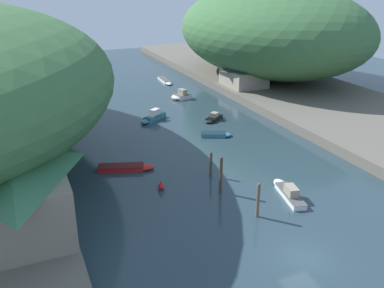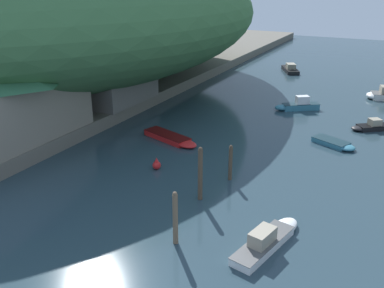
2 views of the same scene
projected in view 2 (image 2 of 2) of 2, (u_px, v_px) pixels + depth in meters
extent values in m
plane|color=#283D47|center=(291.00, 120.00, 42.96)|extent=(130.00, 130.00, 0.00)
cube|color=#666056|center=(87.00, 86.00, 53.49)|extent=(22.00, 120.00, 1.23)
ellipsoid|color=#3D6B3D|center=(78.00, 15.00, 51.57)|extent=(40.07, 56.10, 15.79)
cube|color=gray|center=(5.00, 111.00, 33.98)|extent=(7.05, 12.53, 4.63)
cube|color=slate|center=(115.00, 87.00, 44.61)|extent=(5.55, 8.38, 2.92)
pyramid|color=#3D4247|center=(113.00, 65.00, 43.75)|extent=(5.99, 9.05, 1.76)
cube|color=white|center=(263.00, 246.00, 22.64)|extent=(2.24, 4.77, 0.46)
ellipsoid|color=white|center=(284.00, 227.00, 24.30)|extent=(1.67, 2.51, 0.46)
cube|color=#525252|center=(263.00, 242.00, 22.55)|extent=(2.28, 4.87, 0.03)
cube|color=#9E937F|center=(262.00, 237.00, 22.31)|extent=(1.21, 1.77, 0.79)
cube|color=red|center=(167.00, 137.00, 37.87)|extent=(4.87, 2.91, 0.48)
ellipsoid|color=red|center=(185.00, 144.00, 36.33)|extent=(2.65, 2.09, 0.48)
cube|color=#450A0A|center=(167.00, 134.00, 37.77)|extent=(4.97, 2.97, 0.03)
cube|color=teal|center=(301.00, 107.00, 46.19)|extent=(3.84, 3.14, 0.63)
ellipsoid|color=teal|center=(284.00, 107.00, 45.95)|extent=(2.21, 2.00, 0.63)
cube|color=#132A33|center=(301.00, 104.00, 46.07)|extent=(3.91, 3.20, 0.03)
cube|color=silver|center=(302.00, 100.00, 45.93)|extent=(1.57, 1.44, 0.88)
cube|color=white|center=(383.00, 96.00, 50.17)|extent=(2.90, 2.66, 0.68)
ellipsoid|color=white|center=(372.00, 96.00, 50.40)|extent=(1.70, 2.24, 0.68)
cube|color=#525252|center=(383.00, 93.00, 50.04)|extent=(2.96, 2.71, 0.03)
cube|color=#9E937F|center=(384.00, 90.00, 49.87)|extent=(1.21, 1.64, 0.86)
cube|color=black|center=(290.00, 70.00, 64.35)|extent=(3.76, 5.22, 0.49)
ellipsoid|color=black|center=(287.00, 67.00, 66.66)|extent=(2.58, 2.96, 0.49)
cube|color=black|center=(290.00, 68.00, 64.25)|extent=(3.84, 5.32, 0.03)
cube|color=#9E937F|center=(291.00, 66.00, 63.98)|extent=(1.86, 2.10, 0.76)
cube|color=teal|center=(331.00, 142.00, 36.71)|extent=(3.33, 2.58, 0.41)
ellipsoid|color=teal|center=(346.00, 147.00, 35.62)|extent=(1.94, 1.88, 0.41)
cube|color=#132A33|center=(331.00, 140.00, 36.63)|extent=(3.40, 2.63, 0.03)
cube|color=black|center=(373.00, 127.00, 40.28)|extent=(3.09, 2.78, 0.41)
ellipsoid|color=black|center=(359.00, 128.00, 40.04)|extent=(1.90, 1.86, 0.41)
cube|color=black|center=(373.00, 125.00, 40.20)|extent=(3.15, 2.84, 0.03)
cube|color=#9E937F|center=(375.00, 122.00, 40.10)|extent=(1.36, 1.34, 0.64)
cylinder|color=brown|center=(175.00, 219.00, 22.73)|extent=(0.29, 0.29, 2.95)
sphere|color=brown|center=(175.00, 194.00, 22.17)|extent=(0.26, 0.26, 0.26)
cylinder|color=#4C3D2D|center=(200.00, 175.00, 27.19)|extent=(0.31, 0.31, 3.45)
sphere|color=#4C3D2D|center=(200.00, 149.00, 26.53)|extent=(0.28, 0.28, 0.28)
cylinder|color=#4C3D2D|center=(230.00, 164.00, 30.02)|extent=(0.27, 0.27, 2.47)
sphere|color=#4C3D2D|center=(231.00, 147.00, 29.55)|extent=(0.24, 0.24, 0.24)
sphere|color=red|center=(157.00, 165.00, 32.00)|extent=(0.63, 0.63, 0.63)
cone|color=red|center=(156.00, 160.00, 31.83)|extent=(0.31, 0.31, 0.31)
cylinder|color=#282D3D|center=(32.00, 131.00, 35.03)|extent=(0.13, 0.13, 0.85)
cylinder|color=#282D3D|center=(34.00, 131.00, 35.15)|extent=(0.13, 0.13, 0.85)
cube|color=#2D2D33|center=(31.00, 123.00, 34.82)|extent=(0.31, 0.42, 0.62)
sphere|color=beige|center=(31.00, 118.00, 34.66)|extent=(0.22, 0.22, 0.22)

